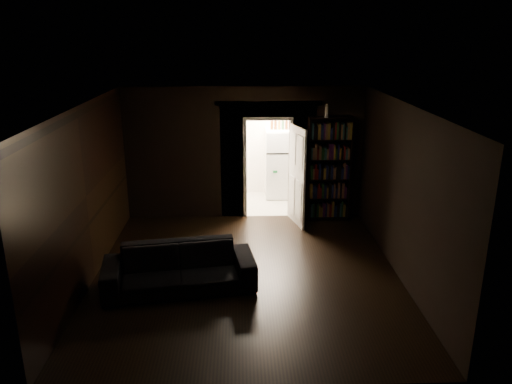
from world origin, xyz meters
TOP-DOWN VIEW (x-y plane):
  - ground at (0.00, 0.00)m, footprint 5.50×5.50m
  - room_walls at (-0.01, 1.07)m, footprint 5.02×5.61m
  - kitchen_alcove at (0.50, 3.87)m, footprint 2.20×1.80m
  - sofa at (-1.06, -0.40)m, footprint 2.46×1.35m
  - bookshelf at (1.76, 2.55)m, footprint 0.93×0.40m
  - refrigerator at (0.89, 4.11)m, footprint 0.91×0.87m
  - door at (1.07, 2.32)m, footprint 0.26×0.84m
  - figurine at (1.66, 2.48)m, footprint 0.09×0.09m
  - bottles at (0.92, 4.10)m, footprint 0.71×0.20m

SIDE VIEW (x-z plane):
  - ground at x=0.00m, z-range 0.00..0.00m
  - sofa at x=-1.06m, z-range 0.00..0.90m
  - refrigerator at x=0.89m, z-range 0.00..1.65m
  - door at x=1.07m, z-range 0.00..2.05m
  - bookshelf at x=1.76m, z-range 0.00..2.20m
  - kitchen_alcove at x=0.50m, z-range -0.09..2.51m
  - room_walls at x=-0.01m, z-range 0.26..3.10m
  - bottles at x=0.92m, z-range 1.65..1.94m
  - figurine at x=1.66m, z-range 2.20..2.47m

